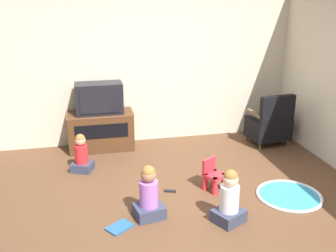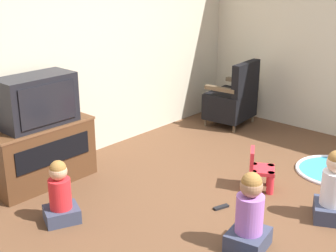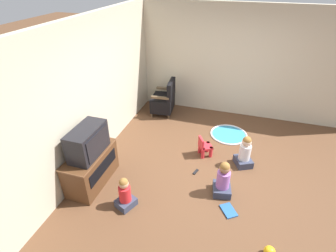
% 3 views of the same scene
% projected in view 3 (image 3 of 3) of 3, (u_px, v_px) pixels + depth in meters
% --- Properties ---
extents(ground_plane, '(30.00, 30.00, 0.00)m').
position_uv_depth(ground_plane, '(217.00, 170.00, 4.83)').
color(ground_plane, brown).
extents(wall_back, '(5.44, 0.12, 2.59)m').
position_uv_depth(wall_back, '(87.00, 97.00, 4.52)').
color(wall_back, beige).
rests_on(wall_back, ground_plane).
extents(wall_right, '(0.12, 5.39, 2.59)m').
position_uv_depth(wall_right, '(251.00, 64.00, 6.00)').
color(wall_right, beige).
rests_on(wall_right, ground_plane).
extents(tv_cabinet, '(1.04, 0.48, 0.61)m').
position_uv_depth(tv_cabinet, '(91.00, 167.00, 4.42)').
color(tv_cabinet, '#4C2D19').
rests_on(tv_cabinet, ground_plane).
extents(television, '(0.72, 0.38, 0.48)m').
position_uv_depth(television, '(88.00, 142.00, 4.13)').
color(television, black).
rests_on(television, tv_cabinet).
extents(black_armchair, '(0.67, 0.58, 0.88)m').
position_uv_depth(black_armchair, '(164.00, 100.00, 6.53)').
color(black_armchair, brown).
rests_on(black_armchair, ground_plane).
extents(yellow_kid_chair, '(0.33, 0.33, 0.41)m').
position_uv_depth(yellow_kid_chair, '(205.00, 148.00, 5.14)').
color(yellow_kid_chair, red).
rests_on(yellow_kid_chair, ground_plane).
extents(play_mat, '(0.82, 0.82, 0.04)m').
position_uv_depth(play_mat, '(229.00, 134.00, 5.83)').
color(play_mat, teal).
rests_on(play_mat, ground_plane).
extents(child_watching_left, '(0.36, 0.34, 0.56)m').
position_uv_depth(child_watching_left, '(125.00, 194.00, 4.01)').
color(child_watching_left, '#33384C').
rests_on(child_watching_left, ground_plane).
extents(child_watching_center, '(0.41, 0.40, 0.63)m').
position_uv_depth(child_watching_center, '(245.00, 153.00, 4.83)').
color(child_watching_center, '#33384C').
rests_on(child_watching_center, ground_plane).
extents(child_watching_right, '(0.37, 0.34, 0.64)m').
position_uv_depth(child_watching_right, '(223.00, 180.00, 4.22)').
color(child_watching_right, '#33384C').
rests_on(child_watching_right, ground_plane).
extents(toy_ball, '(0.15, 0.15, 0.15)m').
position_uv_depth(toy_ball, '(269.00, 252.00, 3.39)').
color(toy_ball, yellow).
rests_on(toy_ball, ground_plane).
extents(book, '(0.33, 0.31, 0.02)m').
position_uv_depth(book, '(229.00, 211.00, 4.03)').
color(book, '#235699').
rests_on(book, ground_plane).
extents(remote_control, '(0.16, 0.09, 0.02)m').
position_uv_depth(remote_control, '(196.00, 172.00, 4.78)').
color(remote_control, black).
rests_on(remote_control, ground_plane).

